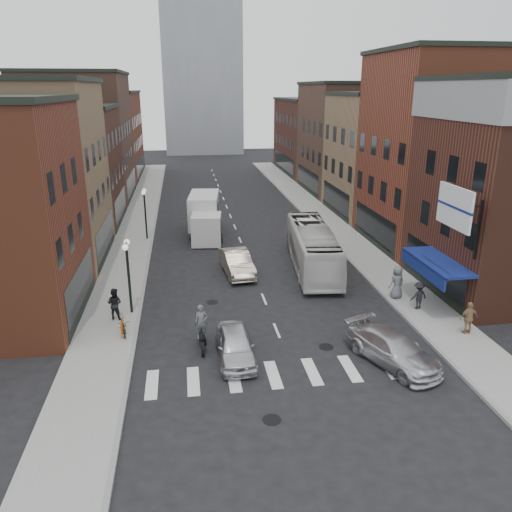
% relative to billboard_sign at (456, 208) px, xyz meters
% --- Properties ---
extents(ground, '(160.00, 160.00, 0.00)m').
position_rel_billboard_sign_xyz_m(ground, '(-8.59, -0.50, -6.13)').
color(ground, black).
rests_on(ground, ground).
extents(sidewalk_left, '(3.00, 74.00, 0.15)m').
position_rel_billboard_sign_xyz_m(sidewalk_left, '(-17.09, 21.50, -6.06)').
color(sidewalk_left, gray).
rests_on(sidewalk_left, ground).
extents(sidewalk_right, '(3.00, 74.00, 0.15)m').
position_rel_billboard_sign_xyz_m(sidewalk_right, '(-0.09, 21.50, -6.06)').
color(sidewalk_right, gray).
rests_on(sidewalk_right, ground).
extents(curb_left, '(0.20, 74.00, 0.16)m').
position_rel_billboard_sign_xyz_m(curb_left, '(-15.59, 21.50, -6.13)').
color(curb_left, gray).
rests_on(curb_left, ground).
extents(curb_right, '(0.20, 74.00, 0.16)m').
position_rel_billboard_sign_xyz_m(curb_right, '(-1.59, 21.50, -6.13)').
color(curb_right, gray).
rests_on(curb_right, ground).
extents(crosswalk_stripes, '(12.00, 2.20, 0.01)m').
position_rel_billboard_sign_xyz_m(crosswalk_stripes, '(-8.59, -3.50, -6.13)').
color(crosswalk_stripes, silver).
rests_on(crosswalk_stripes, ground).
extents(bldg_left_mid_a, '(10.30, 10.20, 12.30)m').
position_rel_billboard_sign_xyz_m(bldg_left_mid_a, '(-23.58, 13.50, 0.02)').
color(bldg_left_mid_a, '#A37E5A').
rests_on(bldg_left_mid_a, ground).
extents(bldg_left_mid_b, '(10.30, 10.20, 10.30)m').
position_rel_billboard_sign_xyz_m(bldg_left_mid_b, '(-23.58, 23.50, -0.98)').
color(bldg_left_mid_b, '#4D271B').
rests_on(bldg_left_mid_b, ground).
extents(bldg_left_far_a, '(10.30, 12.20, 13.30)m').
position_rel_billboard_sign_xyz_m(bldg_left_far_a, '(-23.58, 34.50, 0.52)').
color(bldg_left_far_a, brown).
rests_on(bldg_left_far_a, ground).
extents(bldg_left_far_b, '(10.30, 16.20, 11.30)m').
position_rel_billboard_sign_xyz_m(bldg_left_far_b, '(-23.58, 48.50, -0.48)').
color(bldg_left_far_b, brown).
rests_on(bldg_left_far_b, ground).
extents(bldg_right_mid_a, '(10.30, 10.20, 14.30)m').
position_rel_billboard_sign_xyz_m(bldg_right_mid_a, '(6.41, 13.50, 1.02)').
color(bldg_right_mid_a, brown).
rests_on(bldg_right_mid_a, ground).
extents(bldg_right_mid_b, '(10.30, 10.20, 11.30)m').
position_rel_billboard_sign_xyz_m(bldg_right_mid_b, '(6.41, 23.50, -0.48)').
color(bldg_right_mid_b, '#A37E5A').
rests_on(bldg_right_mid_b, ground).
extents(bldg_right_far_a, '(10.30, 12.20, 12.30)m').
position_rel_billboard_sign_xyz_m(bldg_right_far_a, '(6.41, 34.50, 0.02)').
color(bldg_right_far_a, brown).
rests_on(bldg_right_far_a, ground).
extents(bldg_right_far_b, '(10.30, 16.20, 10.30)m').
position_rel_billboard_sign_xyz_m(bldg_right_far_b, '(6.41, 48.50, -0.98)').
color(bldg_right_far_b, '#4D271B').
rests_on(bldg_right_far_b, ground).
extents(awning_blue, '(1.80, 5.00, 0.78)m').
position_rel_billboard_sign_xyz_m(awning_blue, '(0.34, 2.00, -3.50)').
color(awning_blue, navy).
rests_on(awning_blue, ground).
extents(billboard_sign, '(1.52, 3.00, 3.70)m').
position_rel_billboard_sign_xyz_m(billboard_sign, '(0.00, 0.00, 0.00)').
color(billboard_sign, black).
rests_on(billboard_sign, ground).
extents(distant_tower, '(14.00, 14.00, 50.00)m').
position_rel_billboard_sign_xyz_m(distant_tower, '(-8.59, 77.50, 18.87)').
color(distant_tower, '#9399A0').
rests_on(distant_tower, ground).
extents(streetlamp_near, '(0.32, 1.22, 4.11)m').
position_rel_billboard_sign_xyz_m(streetlamp_near, '(-15.99, 3.50, -3.22)').
color(streetlamp_near, black).
rests_on(streetlamp_near, ground).
extents(streetlamp_far, '(0.32, 1.22, 4.11)m').
position_rel_billboard_sign_xyz_m(streetlamp_far, '(-15.99, 17.50, -3.22)').
color(streetlamp_far, black).
rests_on(streetlamp_far, ground).
extents(bike_rack, '(0.08, 0.68, 0.80)m').
position_rel_billboard_sign_xyz_m(bike_rack, '(-16.19, 0.80, -5.58)').
color(bike_rack, '#D8590C').
rests_on(bike_rack, sidewalk_left).
extents(box_truck, '(2.85, 7.78, 3.29)m').
position_rel_billboard_sign_xyz_m(box_truck, '(-11.28, 18.11, -4.51)').
color(box_truck, silver).
rests_on(box_truck, ground).
extents(motorcycle_rider, '(0.64, 2.17, 2.21)m').
position_rel_billboard_sign_xyz_m(motorcycle_rider, '(-12.39, -0.73, -5.10)').
color(motorcycle_rider, black).
rests_on(motorcycle_rider, ground).
extents(transit_bus, '(3.60, 10.72, 2.93)m').
position_rel_billboard_sign_xyz_m(transit_bus, '(-4.54, 9.19, -4.67)').
color(transit_bus, silver).
rests_on(transit_bus, ground).
extents(sedan_left_near, '(1.66, 4.02, 1.36)m').
position_rel_billboard_sign_xyz_m(sedan_left_near, '(-10.95, -1.96, -5.45)').
color(sedan_left_near, silver).
rests_on(sedan_left_near, ground).
extents(sedan_left_far, '(2.11, 4.83, 1.54)m').
position_rel_billboard_sign_xyz_m(sedan_left_far, '(-9.68, 8.87, -5.36)').
color(sedan_left_far, '#BEAE9A').
rests_on(sedan_left_far, ground).
extents(curb_car, '(3.60, 5.18, 1.39)m').
position_rel_billboard_sign_xyz_m(curb_car, '(-4.09, -3.32, -5.44)').
color(curb_car, silver).
rests_on(curb_car, ground).
extents(parked_bicycle, '(0.85, 1.65, 0.82)m').
position_rel_billboard_sign_xyz_m(parked_bicycle, '(-16.14, 0.98, -5.57)').
color(parked_bicycle, black).
rests_on(parked_bicycle, sidewalk_left).
extents(ped_left_solo, '(0.93, 0.72, 1.69)m').
position_rel_billboard_sign_xyz_m(ped_left_solo, '(-16.74, 2.80, -5.14)').
color(ped_left_solo, black).
rests_on(ped_left_solo, sidewalk_left).
extents(ped_right_a, '(1.08, 0.69, 1.54)m').
position_rel_billboard_sign_xyz_m(ped_right_a, '(-0.53, 1.66, -5.21)').
color(ped_right_a, black).
rests_on(ped_right_a, sidewalk_right).
extents(ped_right_b, '(0.99, 0.53, 1.66)m').
position_rel_billboard_sign_xyz_m(ped_right_b, '(0.57, -1.43, -5.15)').
color(ped_right_b, '#97744D').
rests_on(ped_right_b, sidewalk_right).
extents(ped_right_c, '(1.07, 0.84, 1.91)m').
position_rel_billboard_sign_xyz_m(ped_right_c, '(-1.08, 3.29, -5.03)').
color(ped_right_c, slate).
rests_on(ped_right_c, sidewalk_right).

